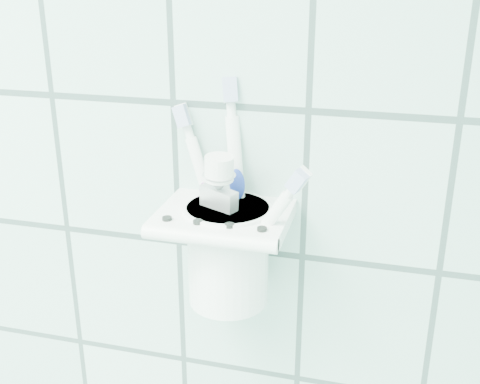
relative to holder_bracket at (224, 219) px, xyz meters
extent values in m
cube|color=white|center=(0.00, 0.04, -0.01)|extent=(0.05, 0.02, 0.04)
cube|color=white|center=(0.00, 0.00, 0.00)|extent=(0.13, 0.10, 0.01)
cylinder|color=white|center=(0.00, -0.05, 0.00)|extent=(0.13, 0.01, 0.01)
cylinder|color=black|center=(-0.05, -0.04, 0.01)|extent=(0.01, 0.01, 0.00)
cylinder|color=black|center=(-0.02, -0.04, 0.01)|extent=(0.01, 0.01, 0.00)
cylinder|color=black|center=(0.02, -0.04, 0.01)|extent=(0.01, 0.01, 0.00)
cylinder|color=black|center=(0.05, -0.04, 0.01)|extent=(0.01, 0.01, 0.00)
cylinder|color=white|center=(0.00, 0.00, -0.04)|extent=(0.08, 0.08, 0.11)
cylinder|color=white|center=(0.00, 0.00, 0.01)|extent=(0.09, 0.09, 0.01)
cylinder|color=black|center=(0.00, 0.00, 0.01)|extent=(0.08, 0.08, 0.00)
cylinder|color=white|center=(0.01, 0.02, 0.00)|extent=(0.07, 0.03, 0.16)
cylinder|color=white|center=(0.01, 0.02, 0.09)|extent=(0.02, 0.01, 0.02)
cube|color=silver|center=(0.01, 0.02, 0.10)|extent=(0.02, 0.01, 0.03)
cube|color=white|center=(0.01, 0.02, 0.10)|extent=(0.02, 0.01, 0.03)
ellipsoid|color=purple|center=(0.01, 0.02, 0.02)|extent=(0.02, 0.01, 0.03)
cylinder|color=white|center=(0.02, 0.02, 0.01)|extent=(0.04, 0.05, 0.18)
cylinder|color=white|center=(0.02, 0.02, 0.11)|extent=(0.02, 0.02, 0.03)
cube|color=silver|center=(0.02, 0.01, 0.13)|extent=(0.02, 0.02, 0.03)
cube|color=white|center=(0.02, 0.02, 0.13)|extent=(0.02, 0.01, 0.03)
ellipsoid|color=#1E38A5|center=(0.02, 0.01, 0.03)|extent=(0.02, 0.02, 0.03)
cylinder|color=white|center=(-0.01, 0.01, -0.01)|extent=(0.09, 0.05, 0.14)
cylinder|color=white|center=(-0.01, 0.01, 0.08)|extent=(0.02, 0.01, 0.02)
cube|color=silver|center=(-0.01, 0.00, 0.09)|extent=(0.02, 0.02, 0.02)
cube|color=white|center=(-0.01, 0.01, 0.09)|extent=(0.02, 0.01, 0.03)
ellipsoid|color=green|center=(-0.01, 0.00, 0.01)|extent=(0.03, 0.01, 0.03)
cube|color=silver|center=(-0.01, 0.01, -0.02)|extent=(0.05, 0.04, 0.12)
cube|color=silver|center=(-0.01, 0.01, -0.08)|extent=(0.04, 0.02, 0.01)
cone|color=silver|center=(-0.01, 0.01, 0.04)|extent=(0.04, 0.05, 0.02)
cylinder|color=white|center=(-0.01, 0.01, 0.05)|extent=(0.04, 0.04, 0.03)
camera|label=1|loc=(0.16, -0.53, 0.25)|focal=45.00mm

